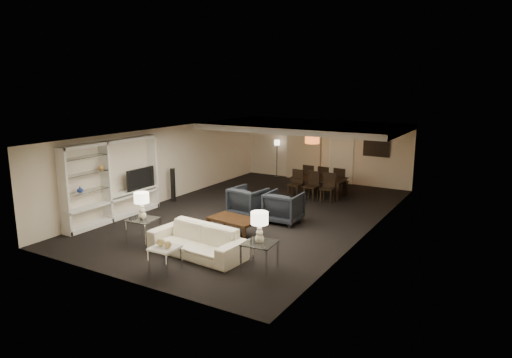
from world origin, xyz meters
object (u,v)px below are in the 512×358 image
object	(u,v)px
armchair_left	(248,202)
chair_fl	(310,177)
sofa	(197,241)
floor_lamp	(277,159)
chair_nm	(311,186)
floor_speaker	(173,185)
chair_fm	(325,179)
vase_amber	(101,167)
chair_nr	(327,188)
side_table_right	(259,256)
table_lamp_left	(142,206)
pendant_light	(312,140)
chair_nl	(295,184)
side_table_left	(143,230)
armchair_right	(284,207)
table_lamp_right	(260,227)
coffee_table	(234,227)
vase_blue	(80,189)
television	(138,178)
chair_fr	(341,181)
dining_table	(318,187)
marble_table	(165,259)

from	to	relation	value
armchair_left	chair_fl	xyz separation A→B (m)	(0.25, 4.03, 0.04)
sofa	floor_lamp	xyz separation A→B (m)	(-2.55, 8.81, 0.44)
armchair_left	chair_nm	size ratio (longest dim) A/B	1.00
floor_speaker	chair_fm	xyz separation A→B (m)	(3.96, 3.83, -0.08)
vase_amber	chair_nr	bearing A→B (deg)	49.15
side_table_right	table_lamp_left	world-z (taller)	table_lamp_left
pendant_light	vase_amber	world-z (taller)	pendant_light
chair_nl	sofa	bearing A→B (deg)	-83.43
pendant_light	floor_speaker	size ratio (longest dim) A/B	0.46
pendant_light	chair_nr	bearing A→B (deg)	-45.50
side_table_left	chair_nm	bearing A→B (deg)	72.08
armchair_right	side_table_left	size ratio (longest dim) A/B	1.49
floor_lamp	table_lamp_right	bearing A→B (deg)	-64.28
sofa	chair_fl	xyz separation A→B (m)	(-0.35, 7.33, 0.14)
coffee_table	table_lamp_right	bearing A→B (deg)	-43.26
table_lamp_left	vase_blue	size ratio (longest dim) A/B	3.98
side_table_right	sofa	bearing A→B (deg)	180.00
sofa	table_lamp_right	bearing A→B (deg)	4.69
side_table_left	chair_fm	size ratio (longest dim) A/B	0.67
side_table_right	armchair_right	bearing A→B (deg)	108.43
television	side_table_right	bearing A→B (deg)	-109.88
vase_amber	chair_fr	world-z (taller)	vase_amber
coffee_table	armchair_left	xyz separation A→B (m)	(-0.60, 1.70, 0.21)
coffee_table	chair_fl	bearing A→B (deg)	93.49
coffee_table	dining_table	world-z (taller)	dining_table
armchair_left	vase_amber	size ratio (longest dim) A/B	6.26
armchair_left	chair_nl	bearing A→B (deg)	-87.99
vase_amber	chair_fr	distance (m)	8.25
side_table_left	chair_nr	size ratio (longest dim) A/B	0.67
side_table_left	floor_lamp	world-z (taller)	floor_lamp
dining_table	chair_fr	size ratio (longest dim) A/B	1.92
pendant_light	chair_nm	bearing A→B (deg)	-66.80
television	chair_fl	size ratio (longest dim) A/B	1.13
side_table_right	chair_fr	size ratio (longest dim) A/B	0.67
sofa	floor_speaker	bearing A→B (deg)	141.34
chair_fl	chair_fr	size ratio (longest dim) A/B	1.00
television	chair_nr	xyz separation A→B (m)	(4.64, 4.04, -0.58)
table_lamp_left	vase_blue	world-z (taller)	table_lamp_left
television	dining_table	bearing A→B (deg)	-40.74
dining_table	floor_lamp	xyz separation A→B (m)	(-2.80, 2.13, 0.46)
chair_nr	chair_fm	bearing A→B (deg)	109.96
television	chair_nm	xyz separation A→B (m)	(4.04, 4.04, -0.58)
side_table_right	marble_table	world-z (taller)	side_table_right
floor_speaker	dining_table	size ratio (longest dim) A/B	0.61
vase_blue	dining_table	size ratio (longest dim) A/B	0.09
dining_table	armchair_right	bearing A→B (deg)	-86.29
chair_fl	chair_fm	distance (m)	0.60
pendant_light	chair_fl	bearing A→B (deg)	122.03
vase_blue	chair_nm	xyz separation A→B (m)	(4.07, 6.16, -0.66)
armchair_left	table_lamp_right	bearing A→B (deg)	132.11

